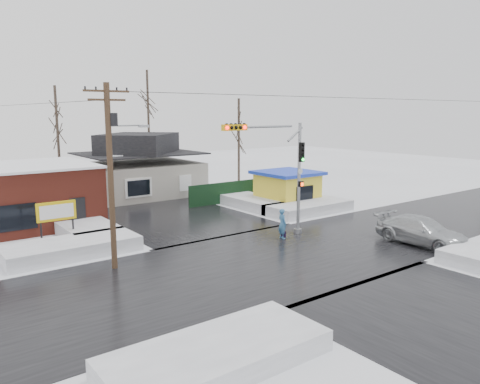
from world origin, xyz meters
TOP-DOWN VIEW (x-y plane):
  - ground at (0.00, 0.00)m, footprint 120.00×120.00m
  - road_ns at (0.00, 0.00)m, footprint 10.00×120.00m
  - road_ew at (0.00, 0.00)m, footprint 120.00×10.00m
  - snowbank_nw at (-9.00, 7.00)m, footprint 7.00×3.00m
  - snowbank_ne at (9.00, 7.00)m, footprint 7.00×3.00m
  - snowbank_sw at (-9.00, -7.00)m, footprint 7.00×3.00m
  - snowbank_nside_w at (-7.00, 12.00)m, footprint 3.00×8.00m
  - snowbank_nside_e at (7.00, 12.00)m, footprint 3.00×8.00m
  - traffic_signal at (2.43, 2.97)m, footprint 6.05×0.68m
  - utility_pole at (-7.93, 3.50)m, footprint 3.15×0.44m
  - marquee_sign at (-9.00, 9.49)m, footprint 2.20×0.21m
  - house at (2.00, 22.00)m, footprint 10.40×8.40m
  - kiosk at (9.50, 9.99)m, footprint 4.60×4.60m
  - fence at (6.50, 14.00)m, footprint 8.00×0.12m
  - tree_far_left at (-4.00, 26.00)m, footprint 3.00×3.00m
  - tree_far_mid at (6.00, 28.00)m, footprint 3.00×3.00m
  - tree_far_right at (12.00, 20.00)m, footprint 3.00×3.00m
  - pedestrian at (2.32, 2.63)m, footprint 0.53×0.73m
  - car at (7.98, -3.19)m, footprint 2.29×5.50m
  - shopping_bag at (2.60, 2.80)m, footprint 0.30×0.19m

SIDE VIEW (x-z plane):
  - ground at x=0.00m, z-range 0.00..0.00m
  - road_ns at x=0.00m, z-range 0.00..0.02m
  - road_ew at x=0.00m, z-range 0.00..0.02m
  - shopping_bag at x=2.60m, z-range 0.00..0.35m
  - snowbank_sw at x=-9.00m, z-range 0.00..0.70m
  - snowbank_nw at x=-9.00m, z-range 0.00..0.80m
  - snowbank_ne at x=9.00m, z-range 0.00..0.80m
  - snowbank_nside_w at x=-7.00m, z-range 0.00..0.80m
  - snowbank_nside_e at x=7.00m, z-range 0.00..0.80m
  - car at x=7.98m, z-range 0.00..1.59m
  - fence at x=6.50m, z-range 0.00..1.80m
  - pedestrian at x=2.32m, z-range 0.00..1.85m
  - kiosk at x=9.50m, z-range 0.03..2.90m
  - marquee_sign at x=-9.00m, z-range 0.65..3.20m
  - house at x=2.00m, z-range -0.26..5.50m
  - traffic_signal at x=2.43m, z-range 1.04..8.04m
  - utility_pole at x=-7.93m, z-range 0.61..9.61m
  - tree_far_right at x=12.00m, z-range 2.66..11.66m
  - tree_far_left at x=-4.00m, z-range 2.95..12.95m
  - tree_far_mid at x=6.00m, z-range 3.54..15.54m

